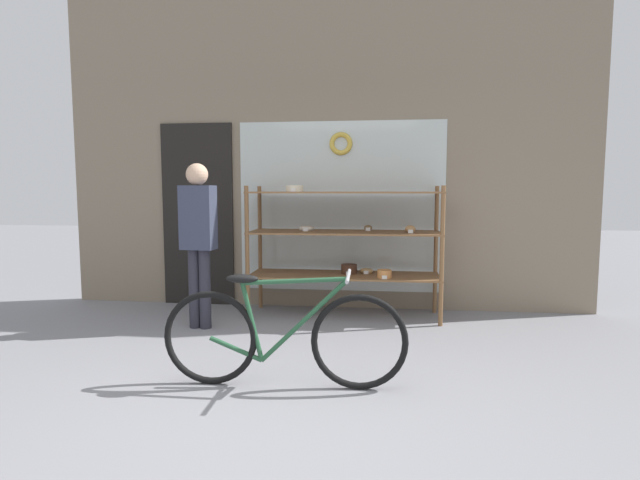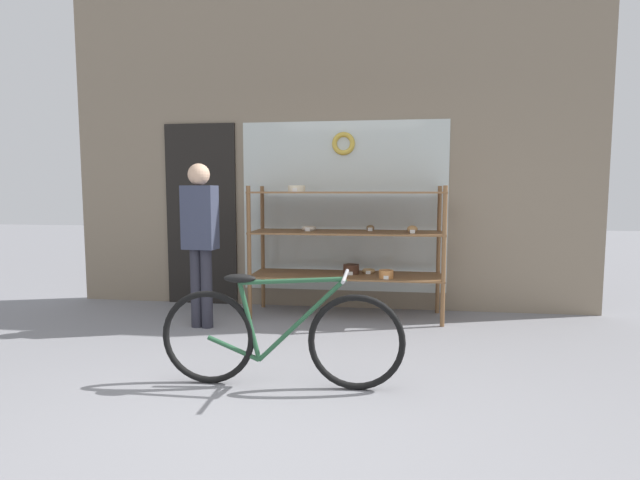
% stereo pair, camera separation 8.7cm
% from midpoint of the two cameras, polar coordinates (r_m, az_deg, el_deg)
% --- Properties ---
extents(ground_plane, '(30.00, 30.00, 0.00)m').
position_cam_midpoint_polar(ground_plane, '(3.06, -7.22, -20.21)').
color(ground_plane, gray).
extents(storefront_facade, '(5.96, 0.13, 3.89)m').
position_cam_midpoint_polar(storefront_facade, '(5.71, -0.35, 11.32)').
color(storefront_facade, gray).
rests_on(storefront_facade, ground_plane).
extents(display_case, '(2.00, 0.59, 1.39)m').
position_cam_midpoint_polar(display_case, '(5.24, 2.34, 0.33)').
color(display_case, brown).
rests_on(display_case, ground_plane).
extents(bicycle, '(1.67, 0.46, 0.78)m').
position_cam_midpoint_polar(bicycle, '(3.45, -5.02, -10.90)').
color(bicycle, black).
rests_on(bicycle, ground_plane).
extents(pedestrian, '(0.34, 0.21, 1.59)m').
position_cam_midpoint_polar(pedestrian, '(4.92, -14.23, 0.81)').
color(pedestrian, '#282833').
rests_on(pedestrian, ground_plane).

